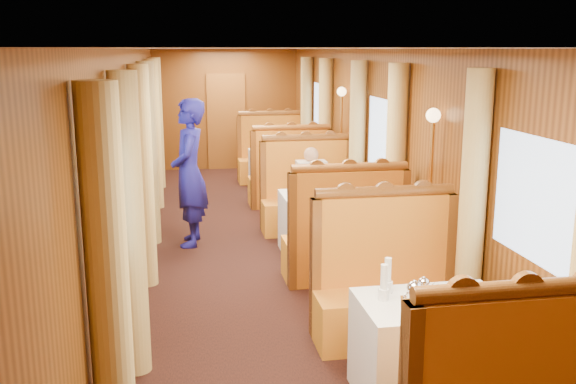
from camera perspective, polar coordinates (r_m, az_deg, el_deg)
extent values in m
cube|color=brown|center=(13.61, -5.50, 6.24)|extent=(0.80, 0.04, 2.00)
cube|color=white|center=(4.87, 12.62, -13.54)|extent=(1.05, 0.72, 0.75)
cube|color=#BE4F15|center=(3.73, 19.92, -14.40)|extent=(1.30, 0.12, 0.80)
cylinder|color=brown|center=(3.56, 20.45, -8.05)|extent=(1.23, 0.10, 0.10)
cube|color=#BE4F15|center=(5.74, 8.93, -10.87)|extent=(1.30, 0.55, 0.45)
cube|color=#BE4F15|center=(5.72, 8.46, -4.28)|extent=(1.30, 0.12, 0.80)
cylinder|color=brown|center=(5.61, 8.61, 0.03)|extent=(1.23, 0.10, 0.10)
cube|color=white|center=(8.01, 3.20, -2.77)|extent=(1.05, 0.72, 0.75)
cube|color=#BE4F15|center=(7.17, 4.87, -5.91)|extent=(1.30, 0.55, 0.45)
cube|color=#BE4F15|center=(6.80, 5.42, -1.47)|extent=(1.30, 0.12, 0.80)
cylinder|color=brown|center=(6.70, 5.50, 2.18)|extent=(1.23, 0.10, 0.10)
cube|color=#BE4F15|center=(8.95, 1.84, -2.11)|extent=(1.30, 0.55, 0.45)
cube|color=#BE4F15|center=(9.01, 1.59, 2.08)|extent=(1.30, 0.12, 0.80)
cylinder|color=brown|center=(8.94, 1.61, 4.85)|extent=(1.23, 0.10, 0.10)
cube|color=white|center=(11.36, -0.72, 1.85)|extent=(1.05, 0.72, 0.75)
cube|color=#BE4F15|center=(10.47, 0.09, 0.08)|extent=(1.30, 0.55, 0.45)
cube|color=#BE4F15|center=(10.15, 0.30, 3.27)|extent=(1.30, 0.12, 0.80)
cylinder|color=brown|center=(10.09, 0.31, 5.74)|extent=(1.23, 0.10, 0.10)
cube|color=#BE4F15|center=(12.31, -1.41, 1.97)|extent=(1.30, 0.55, 0.45)
cube|color=#BE4F15|center=(12.42, -1.57, 4.99)|extent=(1.30, 0.12, 0.80)
cylinder|color=brown|center=(12.37, -1.58, 7.01)|extent=(1.23, 0.10, 0.10)
cube|color=silver|center=(4.63, 12.11, -9.77)|extent=(0.41, 0.36, 0.01)
cylinder|color=white|center=(4.74, 16.29, -9.47)|extent=(0.21, 0.21, 0.01)
cylinder|color=white|center=(4.66, 8.48, -8.98)|extent=(0.08, 0.08, 0.08)
cylinder|color=white|center=(4.61, 8.54, -7.45)|extent=(0.05, 0.05, 0.18)
cylinder|color=white|center=(4.80, 8.81, -8.33)|extent=(0.08, 0.08, 0.08)
cylinder|color=white|center=(4.76, 8.87, -6.84)|extent=(0.05, 0.05, 0.18)
cylinder|color=silver|center=(7.90, 3.15, 0.34)|extent=(0.06, 0.06, 0.14)
cylinder|color=silver|center=(11.28, -0.86, 4.06)|extent=(0.06, 0.06, 0.14)
cylinder|color=#D3B86C|center=(3.53, -15.59, -9.89)|extent=(0.22, 0.22, 2.35)
cylinder|color=#D3B86C|center=(5.00, -13.86, -3.10)|extent=(0.22, 0.22, 2.35)
cylinder|color=#D3B86C|center=(5.52, 16.05, -1.75)|extent=(0.22, 0.22, 2.35)
cylinder|color=#D3B86C|center=(6.89, -12.78, 1.23)|extent=(0.22, 0.22, 2.35)
cylinder|color=#D3B86C|center=(8.42, -12.26, 3.29)|extent=(0.22, 0.22, 2.35)
cylinder|color=#D3B86C|center=(7.27, 9.49, 1.96)|extent=(0.22, 0.22, 2.35)
cylinder|color=#D3B86C|center=(8.74, 6.16, 3.84)|extent=(0.22, 0.22, 2.35)
cylinder|color=#D3B86C|center=(10.34, -11.83, 5.00)|extent=(0.22, 0.22, 2.35)
cylinder|color=#D3B86C|center=(11.89, -11.58, 5.97)|extent=(0.22, 0.22, 2.35)
cylinder|color=#D3B86C|center=(10.60, 3.31, 5.43)|extent=(0.22, 0.22, 2.35)
cylinder|color=#D3B86C|center=(12.11, 1.65, 6.34)|extent=(0.22, 0.22, 2.35)
cylinder|color=#BF8C3F|center=(6.00, -13.30, -2.92)|extent=(0.04, 0.04, 1.85)
sphere|color=#FFD18C|center=(5.82, -13.78, 6.17)|extent=(0.14, 0.14, 0.14)
cylinder|color=#BF8C3F|center=(6.44, 12.38, -1.81)|extent=(0.04, 0.04, 1.85)
sphere|color=#FFD18C|center=(6.28, 12.79, 6.66)|extent=(0.14, 0.14, 0.14)
cylinder|color=#BF8C3F|center=(9.42, -12.07, 2.72)|extent=(0.04, 0.04, 1.85)
sphere|color=#FFD18C|center=(9.31, -12.34, 8.52)|extent=(0.14, 0.14, 0.14)
cylinder|color=#BF8C3F|center=(9.71, 4.69, 3.25)|extent=(0.04, 0.04, 1.85)
sphere|color=#FFD18C|center=(9.60, 4.79, 8.88)|extent=(0.14, 0.14, 0.14)
imported|color=navy|center=(8.29, -8.76, 1.69)|extent=(0.51, 0.73, 1.89)
cube|color=beige|center=(8.68, 2.06, 1.00)|extent=(0.40, 0.24, 0.55)
sphere|color=tan|center=(8.62, 2.08, 3.34)|extent=(0.20, 0.20, 0.20)
cube|color=beige|center=(8.57, 2.27, -0.73)|extent=(0.36, 0.30, 0.14)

